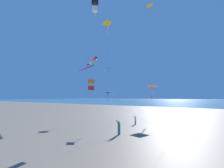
{
  "coord_description": "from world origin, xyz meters",
  "views": [
    {
      "loc": [
        -22.83,
        -3.54,
        4.58
      ],
      "look_at": [
        -1.01,
        9.7,
        6.94
      ],
      "focal_mm": 22.49,
      "sensor_mm": 36.0,
      "label": 1
    }
  ],
  "objects_px": {
    "person_adult_flyer": "(119,127)",
    "kite_windsock_long_streamer_right": "(90,67)",
    "person_child_green_jacket": "(135,120)",
    "kite_delta_black_fish_shape": "(108,93)",
    "kite_delta_magenta_far_left": "(109,68)",
    "kite_windsock_red_high_left": "(92,61)",
    "kite_box_white_trailing": "(91,85)",
    "kite_delta_striped_overhead": "(152,86)",
    "kite_delta_yellow_midlevel": "(107,24)",
    "kite_delta_checkered_midright": "(150,6)",
    "kite_box_orange_high_right": "(95,6)"
  },
  "relations": [
    {
      "from": "kite_windsock_red_high_left",
      "to": "person_adult_flyer",
      "type": "bearing_deg",
      "value": -100.31
    },
    {
      "from": "person_adult_flyer",
      "to": "kite_box_orange_high_right",
      "type": "distance_m",
      "value": 20.7
    },
    {
      "from": "kite_windsock_red_high_left",
      "to": "kite_box_orange_high_right",
      "type": "relative_size",
      "value": 0.49
    },
    {
      "from": "kite_windsock_red_high_left",
      "to": "kite_delta_striped_overhead",
      "type": "xyz_separation_m",
      "value": [
        10.54,
        -6.06,
        -3.47
      ]
    },
    {
      "from": "kite_delta_magenta_far_left",
      "to": "kite_box_orange_high_right",
      "type": "bearing_deg",
      "value": -157.77
    },
    {
      "from": "kite_delta_black_fish_shape",
      "to": "kite_box_white_trailing",
      "type": "height_order",
      "value": "kite_box_white_trailing"
    },
    {
      "from": "kite_delta_yellow_midlevel",
      "to": "kite_box_orange_high_right",
      "type": "relative_size",
      "value": 0.9
    },
    {
      "from": "person_adult_flyer",
      "to": "kite_windsock_red_high_left",
      "type": "relative_size",
      "value": 0.17
    },
    {
      "from": "kite_box_white_trailing",
      "to": "kite_delta_striped_overhead",
      "type": "distance_m",
      "value": 13.7
    },
    {
      "from": "person_adult_flyer",
      "to": "kite_delta_black_fish_shape",
      "type": "relative_size",
      "value": 0.15
    },
    {
      "from": "person_child_green_jacket",
      "to": "kite_delta_black_fish_shape",
      "type": "distance_m",
      "value": 6.69
    },
    {
      "from": "kite_delta_yellow_midlevel",
      "to": "kite_box_orange_high_right",
      "type": "distance_m",
      "value": 4.03
    },
    {
      "from": "person_child_green_jacket",
      "to": "kite_delta_magenta_far_left",
      "type": "height_order",
      "value": "kite_delta_magenta_far_left"
    },
    {
      "from": "kite_delta_black_fish_shape",
      "to": "kite_delta_checkered_midright",
      "type": "bearing_deg",
      "value": -41.71
    },
    {
      "from": "kite_delta_black_fish_shape",
      "to": "kite_delta_striped_overhead",
      "type": "bearing_deg",
      "value": -27.27
    },
    {
      "from": "person_child_green_jacket",
      "to": "person_adult_flyer",
      "type": "bearing_deg",
      "value": -174.37
    },
    {
      "from": "kite_windsock_red_high_left",
      "to": "kite_delta_striped_overhead",
      "type": "bearing_deg",
      "value": -29.89
    },
    {
      "from": "person_adult_flyer",
      "to": "kite_delta_magenta_far_left",
      "type": "distance_m",
      "value": 21.88
    },
    {
      "from": "person_child_green_jacket",
      "to": "kite_delta_checkered_midright",
      "type": "distance_m",
      "value": 20.44
    },
    {
      "from": "kite_windsock_long_streamer_right",
      "to": "kite_box_white_trailing",
      "type": "xyz_separation_m",
      "value": [
        -12.41,
        -10.93,
        -5.84
      ]
    },
    {
      "from": "kite_delta_checkered_midright",
      "to": "kite_box_orange_high_right",
      "type": "bearing_deg",
      "value": 126.46
    },
    {
      "from": "kite_box_white_trailing",
      "to": "person_adult_flyer",
      "type": "bearing_deg",
      "value": -62.93
    },
    {
      "from": "kite_delta_yellow_midlevel",
      "to": "person_adult_flyer",
      "type": "bearing_deg",
      "value": -137.2
    },
    {
      "from": "person_adult_flyer",
      "to": "kite_windsock_long_streamer_right",
      "type": "bearing_deg",
      "value": 52.42
    },
    {
      "from": "person_child_green_jacket",
      "to": "kite_box_orange_high_right",
      "type": "distance_m",
      "value": 20.92
    },
    {
      "from": "kite_delta_checkered_midright",
      "to": "kite_box_orange_high_right",
      "type": "height_order",
      "value": "kite_box_orange_high_right"
    },
    {
      "from": "kite_windsock_red_high_left",
      "to": "kite_delta_yellow_midlevel",
      "type": "bearing_deg",
      "value": 10.0
    },
    {
      "from": "person_child_green_jacket",
      "to": "kite_delta_black_fish_shape",
      "type": "height_order",
      "value": "kite_delta_black_fish_shape"
    },
    {
      "from": "kite_delta_checkered_midright",
      "to": "kite_box_white_trailing",
      "type": "relative_size",
      "value": 2.5
    },
    {
      "from": "kite_delta_magenta_far_left",
      "to": "kite_windsock_long_streamer_right",
      "type": "bearing_deg",
      "value": 146.51
    },
    {
      "from": "person_adult_flyer",
      "to": "kite_delta_magenta_far_left",
      "type": "xyz_separation_m",
      "value": [
        15.1,
        11.23,
        11.16
      ]
    },
    {
      "from": "kite_box_white_trailing",
      "to": "kite_delta_yellow_midlevel",
      "type": "bearing_deg",
      "value": 19.7
    },
    {
      "from": "person_adult_flyer",
      "to": "person_child_green_jacket",
      "type": "xyz_separation_m",
      "value": [
        7.06,
        0.7,
        -0.18
      ]
    },
    {
      "from": "person_adult_flyer",
      "to": "kite_delta_magenta_far_left",
      "type": "bearing_deg",
      "value": 36.63
    },
    {
      "from": "kite_windsock_long_streamer_right",
      "to": "kite_delta_checkered_midright",
      "type": "bearing_deg",
      "value": -97.62
    },
    {
      "from": "person_adult_flyer",
      "to": "kite_windsock_long_streamer_right",
      "type": "relative_size",
      "value": 0.12
    },
    {
      "from": "person_child_green_jacket",
      "to": "kite_delta_yellow_midlevel",
      "type": "bearing_deg",
      "value": 95.97
    },
    {
      "from": "kite_delta_striped_overhead",
      "to": "kite_windsock_long_streamer_right",
      "type": "bearing_deg",
      "value": 92.43
    },
    {
      "from": "kite_windsock_long_streamer_right",
      "to": "kite_box_white_trailing",
      "type": "height_order",
      "value": "kite_windsock_long_streamer_right"
    },
    {
      "from": "kite_box_orange_high_right",
      "to": "kite_windsock_red_high_left",
      "type": "bearing_deg",
      "value": -148.37
    },
    {
      "from": "kite_delta_checkered_midright",
      "to": "kite_box_orange_high_right",
      "type": "distance_m",
      "value": 9.94
    },
    {
      "from": "kite_windsock_red_high_left",
      "to": "kite_delta_magenta_far_left",
      "type": "height_order",
      "value": "kite_delta_magenta_far_left"
    },
    {
      "from": "kite_box_white_trailing",
      "to": "kite_delta_yellow_midlevel",
      "type": "relative_size",
      "value": 0.44
    },
    {
      "from": "kite_windsock_red_high_left",
      "to": "kite_delta_black_fish_shape",
      "type": "xyz_separation_m",
      "value": [
        1.95,
        -1.63,
        -4.85
      ]
    },
    {
      "from": "kite_delta_checkered_midright",
      "to": "kite_delta_striped_overhead",
      "type": "height_order",
      "value": "kite_delta_checkered_midright"
    },
    {
      "from": "kite_delta_yellow_midlevel",
      "to": "kite_delta_striped_overhead",
      "type": "xyz_separation_m",
      "value": [
        4.95,
        -7.04,
        -12.32
      ]
    },
    {
      "from": "kite_windsock_red_high_left",
      "to": "kite_windsock_long_streamer_right",
      "type": "xyz_separation_m",
      "value": [
        9.9,
        9.02,
        1.89
      ]
    },
    {
      "from": "person_adult_flyer",
      "to": "kite_box_white_trailing",
      "type": "distance_m",
      "value": 6.24
    },
    {
      "from": "kite_delta_black_fish_shape",
      "to": "kite_box_orange_high_right",
      "type": "bearing_deg",
      "value": 91.45
    },
    {
      "from": "kite_delta_magenta_far_left",
      "to": "kite_box_white_trailing",
      "type": "height_order",
      "value": "kite_delta_magenta_far_left"
    }
  ]
}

